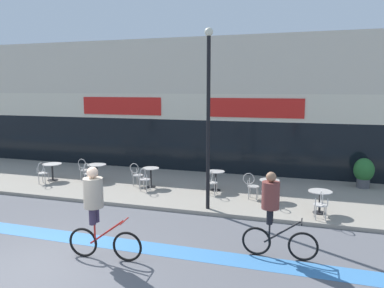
{
  "coord_description": "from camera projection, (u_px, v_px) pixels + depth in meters",
  "views": [
    {
      "loc": [
        5.49,
        -6.41,
        3.95
      ],
      "look_at": [
        1.38,
        6.74,
        1.91
      ],
      "focal_mm": 35.0,
      "sensor_mm": 36.0,
      "label": 1
    }
  ],
  "objects": [
    {
      "name": "ground_plane",
      "position": [
        41.0,
        269.0,
        8.25
      ],
      "size": [
        120.0,
        120.0,
        0.0
      ],
      "primitive_type": "plane",
      "color": "#5B5B60"
    },
    {
      "name": "sidewalk_slab",
      "position": [
        163.0,
        186.0,
        15.08
      ],
      "size": [
        40.0,
        5.5,
        0.12
      ],
      "primitive_type": "cube",
      "color": "gray",
      "rests_on": "ground"
    },
    {
      "name": "storefront_facade",
      "position": [
        197.0,
        105.0,
        19.09
      ],
      "size": [
        40.0,
        4.06,
        6.25
      ],
      "color": "beige",
      "rests_on": "ground"
    },
    {
      "name": "bike_lane_stripe",
      "position": [
        86.0,
        239.0,
        9.89
      ],
      "size": [
        36.0,
        0.7,
        0.01
      ],
      "primitive_type": "cube",
      "color": "#3D7AB7",
      "rests_on": "ground"
    },
    {
      "name": "bistro_table_0",
      "position": [
        52.0,
        168.0,
        15.7
      ],
      "size": [
        0.78,
        0.78,
        0.71
      ],
      "color": "black",
      "rests_on": "sidewalk_slab"
    },
    {
      "name": "bistro_table_1",
      "position": [
        97.0,
        169.0,
        15.58
      ],
      "size": [
        0.78,
        0.78,
        0.71
      ],
      "color": "black",
      "rests_on": "sidewalk_slab"
    },
    {
      "name": "bistro_table_2",
      "position": [
        151.0,
        173.0,
        14.64
      ],
      "size": [
        0.65,
        0.65,
        0.76
      ],
      "color": "black",
      "rests_on": "sidewalk_slab"
    },
    {
      "name": "bistro_table_3",
      "position": [
        216.0,
        177.0,
        14.13
      ],
      "size": [
        0.68,
        0.68,
        0.75
      ],
      "color": "black",
      "rests_on": "sidewalk_slab"
    },
    {
      "name": "bistro_table_4",
      "position": [
        269.0,
        186.0,
        12.93
      ],
      "size": [
        0.68,
        0.68,
        0.71
      ],
      "color": "black",
      "rests_on": "sidewalk_slab"
    },
    {
      "name": "bistro_table_5",
      "position": [
        320.0,
        197.0,
        11.54
      ],
      "size": [
        0.72,
        0.72,
        0.71
      ],
      "color": "black",
      "rests_on": "sidewalk_slab"
    },
    {
      "name": "cafe_chair_0_near",
      "position": [
        42.0,
        171.0,
        15.11
      ],
      "size": [
        0.44,
        0.6,
        0.9
      ],
      "rotation": [
        0.0,
        0.0,
        1.69
      ],
      "color": "#B7B2AD",
      "rests_on": "sidewalk_slab"
    },
    {
      "name": "cafe_chair_1_near",
      "position": [
        88.0,
        172.0,
        14.99
      ],
      "size": [
        0.42,
        0.58,
        0.9
      ],
      "rotation": [
        0.0,
        0.0,
        1.52
      ],
      "color": "#B7B2AD",
      "rests_on": "sidewalk_slab"
    },
    {
      "name": "cafe_chair_1_side",
      "position": [
        84.0,
        168.0,
        15.77
      ],
      "size": [
        0.59,
        0.44,
        0.9
      ],
      "rotation": [
        0.0,
        0.0,
        -0.09
      ],
      "color": "#B7B2AD",
      "rests_on": "sidewalk_slab"
    },
    {
      "name": "cafe_chair_2_near",
      "position": [
        144.0,
        178.0,
        14.05
      ],
      "size": [
        0.43,
        0.59,
        0.9
      ],
      "rotation": [
        0.0,
        0.0,
        1.49
      ],
      "color": "#B7B2AD",
      "rests_on": "sidewalk_slab"
    },
    {
      "name": "cafe_chair_2_side",
      "position": [
        136.0,
        173.0,
        14.83
      ],
      "size": [
        0.6,
        0.45,
        0.9
      ],
      "rotation": [
        0.0,
        0.0,
        -0.13
      ],
      "color": "#B7B2AD",
      "rests_on": "sidewalk_slab"
    },
    {
      "name": "cafe_chair_3_near",
      "position": [
        211.0,
        181.0,
        13.55
      ],
      "size": [
        0.41,
        0.58,
        0.9
      ],
      "rotation": [
        0.0,
        0.0,
        1.56
      ],
      "color": "#B7B2AD",
      "rests_on": "sidewalk_slab"
    },
    {
      "name": "cafe_chair_4_near",
      "position": [
        268.0,
        190.0,
        12.33
      ],
      "size": [
        0.43,
        0.59,
        0.9
      ],
      "rotation": [
        0.0,
        0.0,
        1.65
      ],
      "color": "#B7B2AD",
      "rests_on": "sidewalk_slab"
    },
    {
      "name": "cafe_chair_4_side",
      "position": [
        251.0,
        184.0,
        13.11
      ],
      "size": [
        0.58,
        0.41,
        0.9
      ],
      "rotation": [
        0.0,
        0.0,
        -0.02
      ],
      "color": "#B7B2AD",
      "rests_on": "sidewalk_slab"
    },
    {
      "name": "cafe_chair_5_near",
      "position": [
        321.0,
        203.0,
        10.95
      ],
      "size": [
        0.45,
        0.6,
        0.9
      ],
      "rotation": [
        0.0,
        0.0,
        1.7
      ],
      "color": "#B7B2AD",
      "rests_on": "sidewalk_slab"
    },
    {
      "name": "planter_pot",
      "position": [
        364.0,
        172.0,
        14.52
      ],
      "size": [
        0.77,
        0.77,
        1.17
      ],
      "color": "#4C4C51",
      "rests_on": "sidewalk_slab"
    },
    {
      "name": "lamp_post",
      "position": [
        208.0,
        108.0,
        11.6
      ],
      "size": [
        0.26,
        0.26,
        5.65
      ],
      "color": "black",
      "rests_on": "sidewalk_slab"
    },
    {
      "name": "cyclist_0",
      "position": [
        273.0,
        210.0,
        8.7
      ],
      "size": [
        1.76,
        0.48,
        2.05
      ],
      "rotation": [
        0.0,
        0.0,
        0.0
      ],
      "color": "black",
      "rests_on": "ground"
    },
    {
      "name": "cyclist_1",
      "position": [
        96.0,
        207.0,
        8.61
      ],
      "size": [
        1.82,
        0.55,
        2.19
      ],
      "rotation": [
        0.0,
        0.0,
        0.09
      ],
      "color": "black",
      "rests_on": "ground"
    }
  ]
}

